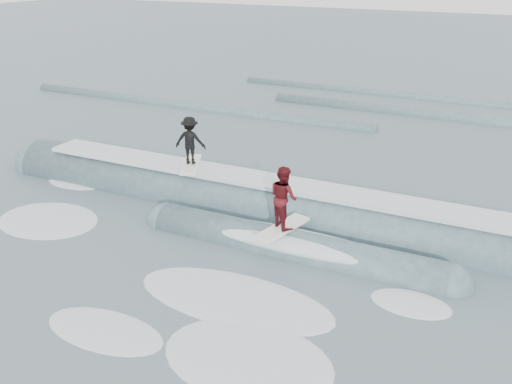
% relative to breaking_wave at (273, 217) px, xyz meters
% --- Properties ---
extents(ground, '(160.00, 160.00, 0.00)m').
position_rel_breaking_wave_xyz_m(ground, '(-0.32, -2.63, -0.04)').
color(ground, '#425561').
rests_on(ground, ground).
extents(breaking_wave, '(22.81, 3.89, 2.22)m').
position_rel_breaking_wave_xyz_m(breaking_wave, '(0.00, 0.00, 0.00)').
color(breaking_wave, '#3A5861').
rests_on(breaking_wave, ground).
extents(surfer_black, '(1.35, 2.04, 1.79)m').
position_rel_breaking_wave_xyz_m(surfer_black, '(-3.37, 0.40, 2.01)').
color(surfer_black, white).
rests_on(surfer_black, ground).
extents(surfer_red, '(1.15, 2.07, 1.97)m').
position_rel_breaking_wave_xyz_m(surfer_red, '(1.14, -1.80, 1.54)').
color(surfer_red, white).
rests_on(surfer_red, ground).
extents(whitewater, '(15.29, 8.50, 0.10)m').
position_rel_breaking_wave_xyz_m(whitewater, '(-1.00, -4.80, -0.04)').
color(whitewater, white).
rests_on(whitewater, ground).
extents(far_swells, '(36.91, 8.65, 0.80)m').
position_rel_breaking_wave_xyz_m(far_swells, '(-1.45, 15.02, -0.04)').
color(far_swells, '#3A5861').
rests_on(far_swells, ground).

